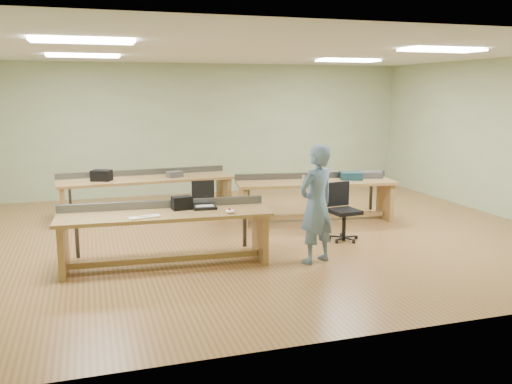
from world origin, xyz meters
TOP-DOWN VIEW (x-y plane):
  - floor at (0.00, 0.00)m, footprint 10.00×10.00m
  - ceiling at (0.00, 0.00)m, footprint 10.00×10.00m
  - wall_back at (0.00, 4.00)m, footprint 10.00×0.04m
  - wall_front at (0.00, -4.00)m, footprint 10.00×0.04m
  - wall_right at (5.00, 0.00)m, footprint 0.04×8.00m
  - fluor_panels at (0.00, 0.00)m, footprint 6.20×3.50m
  - workbench_front at (-1.55, -1.19)m, footprint 2.92×0.93m
  - workbench_mid at (1.46, 0.61)m, footprint 2.99×1.17m
  - workbench_back at (-1.48, 1.93)m, footprint 3.33×1.08m
  - person at (0.48, -1.67)m, footprint 0.71×0.60m
  - laptop_base at (-0.98, -1.11)m, footprint 0.34×0.29m
  - laptop_screen at (-0.97, -0.98)m, footprint 0.32×0.04m
  - keyboard at (-1.85, -1.44)m, footprint 0.43×0.22m
  - trackball_mouse at (-0.71, -1.51)m, footprint 0.13×0.15m
  - camera_bag at (-1.30, -1.07)m, footprint 0.29×0.21m
  - task_chair at (1.37, -0.73)m, footprint 0.56×0.56m
  - parts_bin_teal at (2.17, 0.58)m, footprint 0.46×0.40m
  - parts_bin_grey at (2.62, 0.67)m, footprint 0.48×0.37m
  - mug at (1.60, 0.52)m, footprint 0.15×0.15m
  - drinks_can at (1.22, 0.58)m, footprint 0.08×0.08m
  - storage_box_back at (-2.30, 1.80)m, footprint 0.42×0.37m
  - tray_back at (-0.95, 1.83)m, footprint 0.33×0.28m

SIDE VIEW (x-z plane):
  - floor at x=0.00m, z-range 0.00..0.00m
  - task_chair at x=1.37m, z-range -0.12..0.80m
  - workbench_front at x=-1.55m, z-range 0.13..0.99m
  - workbench_mid at x=1.46m, z-range 0.13..0.99m
  - workbench_back at x=-1.48m, z-range 0.14..1.00m
  - keyboard at x=-1.85m, z-range 0.75..0.77m
  - laptop_base at x=-0.98m, z-range 0.75..0.79m
  - trackball_mouse at x=-0.71m, z-range 0.75..0.81m
  - mug at x=1.60m, z-range 0.75..0.84m
  - tray_back at x=-0.95m, z-range 0.75..0.86m
  - parts_bin_grey at x=2.62m, z-range 0.75..0.87m
  - drinks_can at x=1.22m, z-range 0.75..0.87m
  - parts_bin_teal at x=2.17m, z-range 0.75..0.89m
  - person at x=0.48m, z-range 0.00..1.67m
  - camera_bag at x=-1.30m, z-range 0.75..0.94m
  - storage_box_back at x=-2.30m, z-range 0.75..0.95m
  - laptop_screen at x=-0.97m, z-range 0.88..1.13m
  - wall_back at x=0.00m, z-range 0.00..3.00m
  - wall_front at x=0.00m, z-range 0.00..3.00m
  - wall_right at x=5.00m, z-range 0.00..3.00m
  - fluor_panels at x=0.00m, z-range 2.96..2.99m
  - ceiling at x=0.00m, z-range 3.00..3.00m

